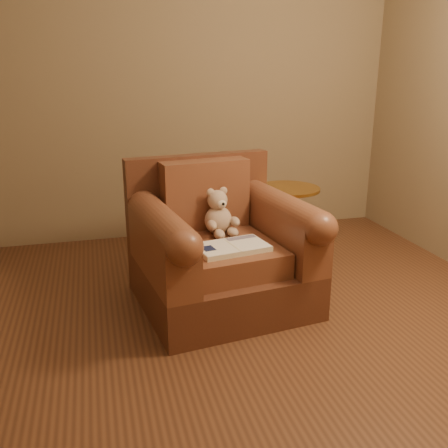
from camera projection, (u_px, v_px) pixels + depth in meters
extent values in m
plane|color=brown|center=(226.00, 347.00, 2.71)|extent=(4.00, 4.00, 0.00)
cube|color=#867052|center=(163.00, 80.00, 4.14)|extent=(4.00, 0.02, 2.70)
cube|color=#562D1C|center=(222.00, 283.00, 3.18)|extent=(1.11, 1.07, 0.28)
cube|color=#562D1C|center=(198.00, 199.00, 3.42)|extent=(1.00, 0.23, 0.62)
cube|color=brown|center=(225.00, 254.00, 3.07)|extent=(0.67, 0.77, 0.15)
cube|color=brown|center=(205.00, 194.00, 3.28)|extent=(0.59, 0.24, 0.45)
cube|color=brown|center=(162.00, 250.00, 2.90)|extent=(0.31, 0.87, 0.32)
cube|color=brown|center=(282.00, 233.00, 3.19)|extent=(0.31, 0.87, 0.32)
cylinder|color=brown|center=(161.00, 224.00, 2.85)|extent=(0.31, 0.87, 0.20)
cylinder|color=brown|center=(283.00, 209.00, 3.14)|extent=(0.31, 0.87, 0.20)
ellipsoid|color=tan|center=(218.00, 220.00, 3.20)|extent=(0.18, 0.16, 0.19)
sphere|color=tan|center=(217.00, 200.00, 3.17)|extent=(0.13, 0.13, 0.13)
ellipsoid|color=tan|center=(211.00, 192.00, 3.14)|extent=(0.05, 0.03, 0.05)
ellipsoid|color=tan|center=(223.00, 191.00, 3.18)|extent=(0.05, 0.03, 0.05)
ellipsoid|color=beige|center=(222.00, 204.00, 3.12)|extent=(0.06, 0.04, 0.05)
sphere|color=black|center=(223.00, 204.00, 3.10)|extent=(0.02, 0.02, 0.02)
ellipsoid|color=tan|center=(212.00, 225.00, 3.10)|extent=(0.06, 0.12, 0.06)
ellipsoid|color=tan|center=(235.00, 221.00, 3.18)|extent=(0.06, 0.12, 0.06)
ellipsoid|color=tan|center=(219.00, 234.00, 3.11)|extent=(0.07, 0.12, 0.06)
ellipsoid|color=tan|center=(233.00, 232.00, 3.15)|extent=(0.07, 0.12, 0.06)
cube|color=beige|center=(232.00, 248.00, 2.92)|extent=(0.45, 0.32, 0.03)
cube|color=white|center=(216.00, 247.00, 2.88)|extent=(0.24, 0.28, 0.00)
cube|color=white|center=(248.00, 242.00, 2.96)|extent=(0.24, 0.28, 0.00)
cube|color=beige|center=(232.00, 245.00, 2.92)|extent=(0.05, 0.25, 0.00)
cube|color=#0F1638|center=(208.00, 248.00, 2.86)|extent=(0.08, 0.10, 0.00)
cube|color=slate|center=(241.00, 238.00, 3.04)|extent=(0.19, 0.08, 0.00)
cylinder|color=gold|center=(284.00, 269.00, 3.72)|extent=(0.37, 0.37, 0.03)
cylinder|color=gold|center=(286.00, 230.00, 3.62)|extent=(0.04, 0.04, 0.59)
cylinder|color=gold|center=(288.00, 189.00, 3.53)|extent=(0.46, 0.46, 0.02)
cylinder|color=gold|center=(288.00, 191.00, 3.53)|extent=(0.04, 0.04, 0.02)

